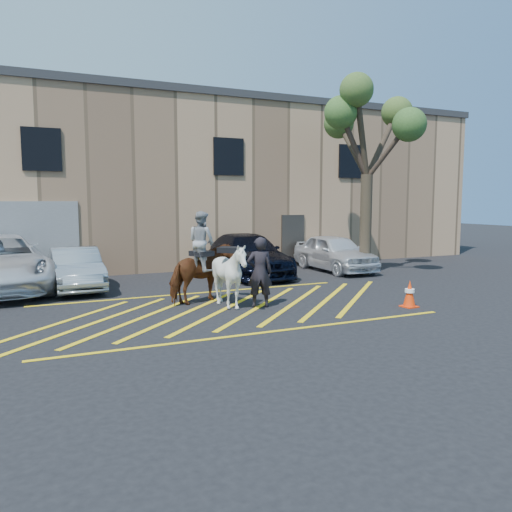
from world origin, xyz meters
name	(u,v)px	position (x,y,z in m)	size (l,w,h in m)	color
ground	(220,307)	(0.00, 0.00, 0.00)	(90.00, 90.00, 0.00)	black
car_silver_sedan	(76,269)	(-3.23, 4.46, 0.67)	(1.41, 4.04, 1.33)	#939BA1
car_blue_suv	(248,255)	(2.99, 5.02, 0.77)	(2.16, 5.32, 1.54)	black
car_white_suv	(335,253)	(6.64, 4.62, 0.74)	(1.74, 4.33, 1.48)	white
handler	(260,272)	(0.97, -0.40, 0.94)	(0.68, 0.45, 1.87)	black
warehouse	(131,183)	(-0.01, 11.99, 3.65)	(32.42, 10.20, 7.30)	tan
hatching_zone	(224,309)	(0.00, -0.30, 0.01)	(12.60, 5.12, 0.01)	yellow
mounted_bay	(202,266)	(-0.23, 0.80, 1.02)	(2.11, 1.59, 2.54)	#5A3415
saddled_white	(230,275)	(0.22, -0.16, 0.87)	(2.09, 2.10, 1.73)	silver
traffic_cone	(410,293)	(4.60, -2.05, 0.37)	(0.41, 0.41, 0.73)	#FF360A
tree	(368,123)	(7.14, 3.31, 5.69)	(3.99, 4.37, 7.31)	#403627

